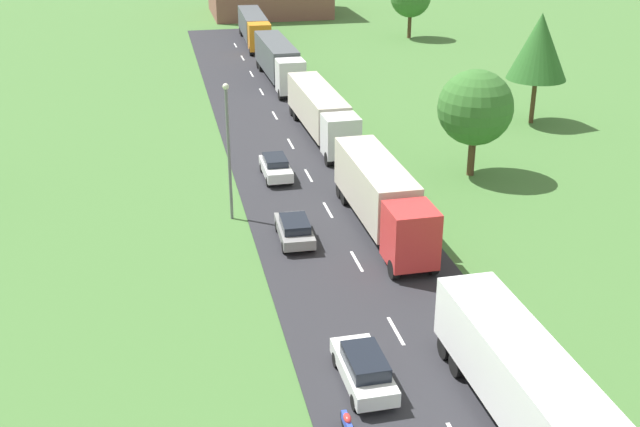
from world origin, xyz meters
name	(u,v)px	position (x,y,z in m)	size (l,w,h in m)	color
road	(368,281)	(0.00, 24.50, 0.03)	(10.00, 140.00, 0.06)	#2B2B30
lane_marking_centre	(378,299)	(0.00, 22.60, 0.07)	(0.16, 124.89, 0.01)	white
truck_lead	(535,396)	(2.57, 11.49, 2.05)	(2.71, 13.61, 3.41)	green
truck_second	(382,196)	(2.33, 30.28, 2.22)	(2.64, 12.52, 3.77)	red
truck_third	(321,111)	(2.65, 48.09, 2.09)	(2.77, 14.19, 3.48)	white
truck_fourth	(278,60)	(2.22, 65.83, 2.21)	(2.72, 14.31, 3.73)	white
truck_fifth	(254,26)	(2.35, 84.60, 2.07)	(2.90, 14.44, 3.42)	orange
car_second	(364,368)	(-2.48, 16.03, 0.86)	(1.81, 4.39, 1.54)	white
car_third	(295,229)	(-2.78, 29.89, 0.79)	(1.88, 4.18, 1.37)	gray
car_fourth	(276,167)	(-2.23, 39.89, 0.83)	(1.75, 4.08, 1.45)	white
motorcycle_courier	(348,427)	(-3.88, 13.03, 0.54)	(0.28, 1.94, 0.91)	black
lamppost_second	(229,145)	(-5.87, 33.87, 4.60)	(0.36, 0.36, 8.25)	slate
tree_oak	(475,108)	(10.89, 37.84, 4.73)	(5.04, 5.04, 7.27)	#513823
tree_pine	(539,47)	(20.38, 48.16, 6.28)	(4.78, 4.78, 8.93)	#513823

